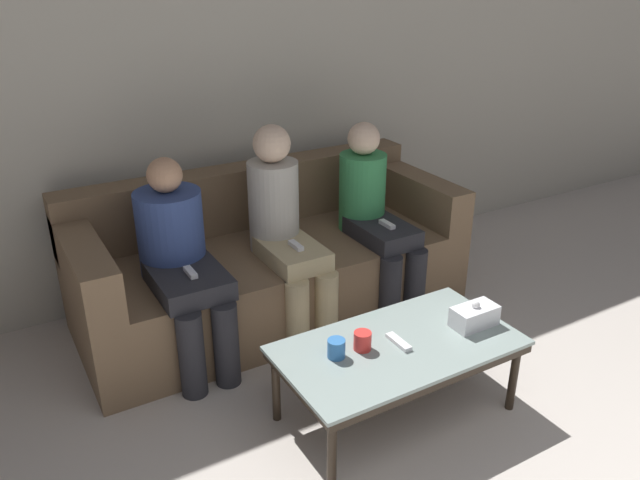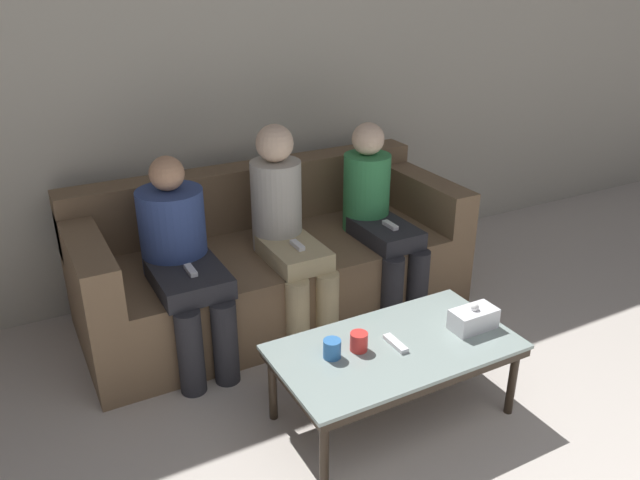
# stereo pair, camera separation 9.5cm
# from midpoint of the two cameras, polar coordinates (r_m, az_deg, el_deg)

# --- Properties ---
(wall_back) EXTENTS (12.00, 0.06, 2.60)m
(wall_back) POSITION_cam_midpoint_polar(r_m,az_deg,el_deg) (3.95, -7.59, 14.08)
(wall_back) COLOR #B7B2A3
(wall_back) RESTS_ON ground_plane
(couch) EXTENTS (2.26, 0.94, 0.84)m
(couch) POSITION_cam_midpoint_polar(r_m,az_deg,el_deg) (3.78, -3.75, -2.06)
(couch) COLOR brown
(couch) RESTS_ON ground_plane
(coffee_table) EXTENTS (1.11, 0.60, 0.39)m
(coffee_table) POSITION_cam_midpoint_polar(r_m,az_deg,el_deg) (2.90, 7.82, -10.17)
(coffee_table) COLOR #8C9E99
(coffee_table) RESTS_ON ground_plane
(cup_near_left) EXTENTS (0.08, 0.08, 0.09)m
(cup_near_left) POSITION_cam_midpoint_polar(r_m,az_deg,el_deg) (2.76, 2.11, -9.91)
(cup_near_left) COLOR #3372BF
(cup_near_left) RESTS_ON coffee_table
(cup_near_right) EXTENTS (0.08, 0.08, 0.09)m
(cup_near_right) POSITION_cam_midpoint_polar(r_m,az_deg,el_deg) (2.81, 4.55, -9.25)
(cup_near_right) COLOR red
(cup_near_right) RESTS_ON coffee_table
(tissue_box) EXTENTS (0.22, 0.12, 0.13)m
(tissue_box) POSITION_cam_midpoint_polar(r_m,az_deg,el_deg) (3.05, 14.72, -6.97)
(tissue_box) COLOR white
(tissue_box) RESTS_ON coffee_table
(game_remote) EXTENTS (0.04, 0.15, 0.02)m
(game_remote) POSITION_cam_midpoint_polar(r_m,az_deg,el_deg) (2.87, 7.87, -9.35)
(game_remote) COLOR white
(game_remote) RESTS_ON coffee_table
(seated_person_left_end) EXTENTS (0.35, 0.70, 1.09)m
(seated_person_left_end) POSITION_cam_midpoint_polar(r_m,az_deg,el_deg) (3.28, -11.79, -1.31)
(seated_person_left_end) COLOR #28282D
(seated_person_left_end) RESTS_ON ground_plane
(seated_person_mid_left) EXTENTS (0.31, 0.64, 1.18)m
(seated_person_mid_left) POSITION_cam_midpoint_polar(r_m,az_deg,el_deg) (3.46, -2.35, 1.18)
(seated_person_mid_left) COLOR tan
(seated_person_mid_left) RESTS_ON ground_plane
(seated_person_mid_right) EXTENTS (0.31, 0.65, 1.12)m
(seated_person_mid_right) POSITION_cam_midpoint_polar(r_m,az_deg,el_deg) (3.75, 6.03, 2.35)
(seated_person_mid_right) COLOR #28282D
(seated_person_mid_right) RESTS_ON ground_plane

